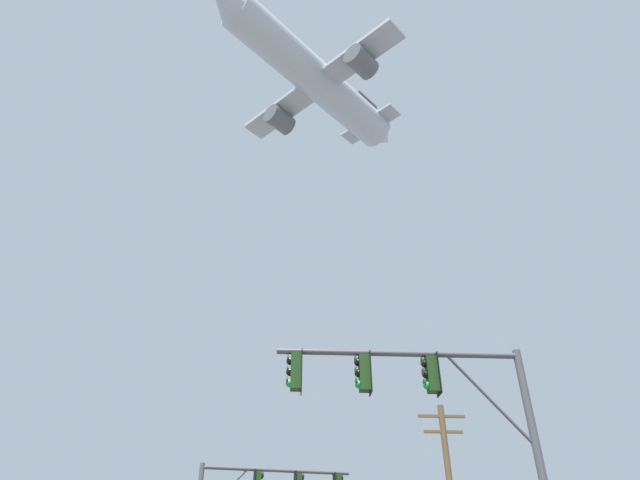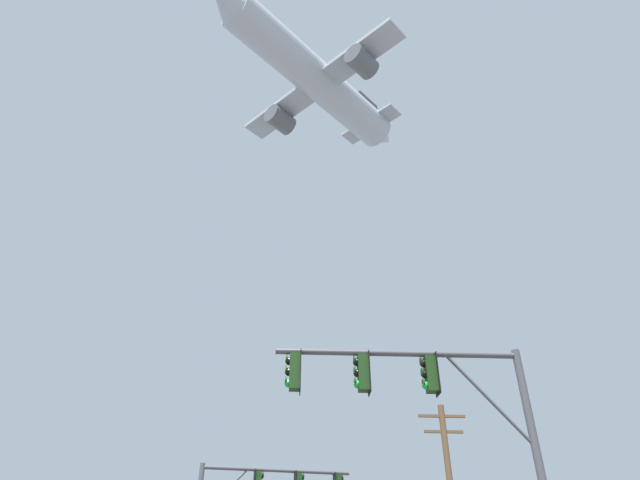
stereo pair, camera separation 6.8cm
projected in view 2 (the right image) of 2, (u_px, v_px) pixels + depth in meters
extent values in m
cylinder|color=#4C4C51|center=(397.00, 354.00, 13.54)|extent=(6.18, 0.19, 0.15)
cylinder|color=#4C4C51|center=(488.00, 399.00, 13.04)|extent=(1.92, 0.09, 2.27)
cube|color=#193814|center=(295.00, 372.00, 13.14)|extent=(0.26, 0.32, 0.90)
cylinder|color=#193814|center=(295.00, 352.00, 13.42)|extent=(0.05, 0.05, 0.12)
cube|color=black|center=(300.00, 372.00, 13.15)|extent=(0.03, 0.46, 1.04)
sphere|color=black|center=(289.00, 361.00, 13.28)|extent=(0.20, 0.20, 0.20)
cylinder|color=#193814|center=(287.00, 359.00, 13.31)|extent=(0.04, 0.21, 0.21)
sphere|color=black|center=(289.00, 372.00, 13.13)|extent=(0.20, 0.20, 0.20)
cylinder|color=#193814|center=(286.00, 370.00, 13.16)|extent=(0.04, 0.21, 0.21)
sphere|color=green|center=(288.00, 383.00, 12.97)|extent=(0.20, 0.20, 0.20)
cylinder|color=#193814|center=(286.00, 381.00, 13.00)|extent=(0.04, 0.21, 0.21)
cube|color=#193814|center=(363.00, 373.00, 13.22)|extent=(0.26, 0.32, 0.90)
cylinder|color=#193814|center=(362.00, 353.00, 13.49)|extent=(0.05, 0.05, 0.12)
cube|color=black|center=(369.00, 373.00, 13.22)|extent=(0.03, 0.46, 1.04)
sphere|color=black|center=(357.00, 362.00, 13.36)|extent=(0.20, 0.20, 0.20)
cylinder|color=#193814|center=(354.00, 360.00, 13.39)|extent=(0.04, 0.21, 0.21)
sphere|color=black|center=(357.00, 373.00, 13.20)|extent=(0.20, 0.20, 0.20)
cylinder|color=#193814|center=(355.00, 371.00, 13.23)|extent=(0.04, 0.21, 0.21)
sphere|color=green|center=(358.00, 384.00, 13.05)|extent=(0.20, 0.20, 0.20)
cylinder|color=#193814|center=(355.00, 382.00, 13.08)|extent=(0.04, 0.21, 0.21)
cube|color=#193814|center=(431.00, 374.00, 13.29)|extent=(0.26, 0.32, 0.90)
cylinder|color=#193814|center=(428.00, 355.00, 13.57)|extent=(0.05, 0.05, 0.12)
cube|color=black|center=(436.00, 374.00, 13.30)|extent=(0.03, 0.46, 1.04)
sphere|color=black|center=(424.00, 364.00, 13.43)|extent=(0.20, 0.20, 0.20)
cylinder|color=#193814|center=(421.00, 361.00, 13.46)|extent=(0.04, 0.21, 0.21)
sphere|color=black|center=(425.00, 375.00, 13.28)|extent=(0.20, 0.20, 0.20)
cylinder|color=#193814|center=(422.00, 372.00, 13.31)|extent=(0.04, 0.21, 0.21)
sphere|color=green|center=(426.00, 386.00, 13.13)|extent=(0.20, 0.20, 0.20)
cylinder|color=#193814|center=(423.00, 383.00, 13.16)|extent=(0.04, 0.21, 0.21)
cylinder|color=#4C4C51|center=(278.00, 470.00, 21.98)|extent=(6.05, 1.22, 0.15)
cylinder|color=#193814|center=(338.00, 473.00, 22.48)|extent=(0.05, 0.05, 0.12)
sphere|color=black|center=(341.00, 480.00, 22.38)|extent=(0.20, 0.20, 0.20)
cylinder|color=#193814|center=(342.00, 478.00, 22.43)|extent=(0.08, 0.21, 0.21)
cylinder|color=#193814|center=(299.00, 472.00, 22.15)|extent=(0.05, 0.05, 0.12)
sphere|color=black|center=(302.00, 478.00, 22.05)|extent=(0.20, 0.20, 0.20)
cylinder|color=#193814|center=(303.00, 477.00, 22.09)|extent=(0.08, 0.21, 0.21)
cylinder|color=#193814|center=(258.00, 470.00, 21.82)|extent=(0.05, 0.05, 0.12)
sphere|color=black|center=(262.00, 476.00, 21.72)|extent=(0.20, 0.20, 0.20)
cylinder|color=#193814|center=(263.00, 475.00, 21.76)|extent=(0.08, 0.21, 0.21)
cube|color=brown|center=(442.00, 416.00, 24.76)|extent=(2.20, 0.12, 0.12)
cube|color=brown|center=(444.00, 432.00, 24.38)|extent=(1.80, 0.12, 0.12)
cylinder|color=gray|center=(422.00, 413.00, 24.78)|extent=(0.10, 0.10, 0.18)
cylinder|color=gray|center=(460.00, 414.00, 24.87)|extent=(0.10, 0.10, 0.18)
cylinder|color=#B7BCC6|center=(315.00, 78.00, 53.76)|extent=(17.59, 17.18, 3.71)
cone|color=#B7BCC6|center=(224.00, 0.00, 46.58)|extent=(4.28, 4.31, 3.53)
cone|color=#B7BCC6|center=(383.00, 137.00, 60.87)|extent=(3.86, 3.88, 3.15)
cube|color=#A8ADB7|center=(318.00, 85.00, 53.82)|extent=(15.54, 15.95, 0.42)
cylinder|color=#595B60|center=(361.00, 62.00, 50.08)|extent=(3.45, 3.44, 2.09)
cylinder|color=#595B60|center=(280.00, 120.00, 56.34)|extent=(3.45, 3.44, 2.09)
cube|color=#333338|center=(369.00, 112.00, 60.50)|extent=(2.53, 2.46, 4.41)
cube|color=#A8ADB7|center=(371.00, 125.00, 59.69)|extent=(6.34, 6.45, 0.23)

